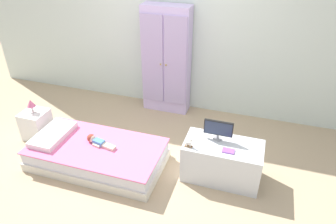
{
  "coord_description": "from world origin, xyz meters",
  "views": [
    {
      "loc": [
        1.25,
        -2.57,
        2.47
      ],
      "look_at": [
        0.29,
        0.4,
        0.57
      ],
      "focal_mm": 32.99,
      "sensor_mm": 36.0,
      "label": 1
    }
  ],
  "objects_px": {
    "wardrobe": "(166,61)",
    "book_purple": "(228,151)",
    "doll": "(96,141)",
    "nightstand": "(36,125)",
    "bed": "(97,155)",
    "tv_stand": "(222,161)",
    "table_lamp": "(31,104)",
    "tv_monitor": "(218,129)",
    "rocking_horse_toy": "(189,143)"
  },
  "relations": [
    {
      "from": "tv_monitor",
      "to": "book_purple",
      "type": "distance_m",
      "value": 0.26
    },
    {
      "from": "tv_stand",
      "to": "table_lamp",
      "type": "bearing_deg",
      "value": 179.57
    },
    {
      "from": "bed",
      "to": "wardrobe",
      "type": "relative_size",
      "value": 0.99
    },
    {
      "from": "doll",
      "to": "tv_monitor",
      "type": "height_order",
      "value": "tv_monitor"
    },
    {
      "from": "book_purple",
      "to": "nightstand",
      "type": "bearing_deg",
      "value": 177.34
    },
    {
      "from": "bed",
      "to": "tv_stand",
      "type": "relative_size",
      "value": 1.85
    },
    {
      "from": "nightstand",
      "to": "bed",
      "type": "bearing_deg",
      "value": -13.13
    },
    {
      "from": "tv_stand",
      "to": "rocking_horse_toy",
      "type": "xyz_separation_m",
      "value": [
        -0.34,
        -0.15,
        0.27
      ]
    },
    {
      "from": "table_lamp",
      "to": "book_purple",
      "type": "height_order",
      "value": "table_lamp"
    },
    {
      "from": "tv_stand",
      "to": "book_purple",
      "type": "distance_m",
      "value": 0.26
    },
    {
      "from": "table_lamp",
      "to": "rocking_horse_toy",
      "type": "distance_m",
      "value": 2.14
    },
    {
      "from": "tv_stand",
      "to": "tv_monitor",
      "type": "height_order",
      "value": "tv_monitor"
    },
    {
      "from": "nightstand",
      "to": "table_lamp",
      "type": "xyz_separation_m",
      "value": [
        0.0,
        0.0,
        0.32
      ]
    },
    {
      "from": "tv_monitor",
      "to": "rocking_horse_toy",
      "type": "height_order",
      "value": "tv_monitor"
    },
    {
      "from": "doll",
      "to": "bed",
      "type": "bearing_deg",
      "value": -64.9
    },
    {
      "from": "wardrobe",
      "to": "book_purple",
      "type": "relative_size",
      "value": 12.31
    },
    {
      "from": "nightstand",
      "to": "tv_monitor",
      "type": "bearing_deg",
      "value": 1.36
    },
    {
      "from": "doll",
      "to": "book_purple",
      "type": "distance_m",
      "value": 1.53
    },
    {
      "from": "wardrobe",
      "to": "tv_stand",
      "type": "distance_m",
      "value": 1.76
    },
    {
      "from": "tv_stand",
      "to": "book_purple",
      "type": "bearing_deg",
      "value": -57.56
    },
    {
      "from": "nightstand",
      "to": "tv_stand",
      "type": "bearing_deg",
      "value": -0.43
    },
    {
      "from": "tv_stand",
      "to": "nightstand",
      "type": "bearing_deg",
      "value": 179.57
    },
    {
      "from": "tv_stand",
      "to": "book_purple",
      "type": "xyz_separation_m",
      "value": [
        0.06,
        -0.1,
        0.23
      ]
    },
    {
      "from": "tv_monitor",
      "to": "table_lamp",
      "type": "bearing_deg",
      "value": -178.64
    },
    {
      "from": "wardrobe",
      "to": "book_purple",
      "type": "bearing_deg",
      "value": -50.71
    },
    {
      "from": "nightstand",
      "to": "tv_stand",
      "type": "relative_size",
      "value": 0.45
    },
    {
      "from": "nightstand",
      "to": "table_lamp",
      "type": "bearing_deg",
      "value": 0.0
    },
    {
      "from": "bed",
      "to": "table_lamp",
      "type": "bearing_deg",
      "value": 166.87
    },
    {
      "from": "doll",
      "to": "nightstand",
      "type": "bearing_deg",
      "value": 168.94
    },
    {
      "from": "bed",
      "to": "wardrobe",
      "type": "distance_m",
      "value": 1.68
    },
    {
      "from": "doll",
      "to": "nightstand",
      "type": "xyz_separation_m",
      "value": [
        -1.02,
        0.2,
        -0.11
      ]
    },
    {
      "from": "bed",
      "to": "wardrobe",
      "type": "height_order",
      "value": "wardrobe"
    },
    {
      "from": "nightstand",
      "to": "doll",
      "type": "bearing_deg",
      "value": -11.06
    },
    {
      "from": "bed",
      "to": "table_lamp",
      "type": "relative_size",
      "value": 8.44
    },
    {
      "from": "nightstand",
      "to": "rocking_horse_toy",
      "type": "xyz_separation_m",
      "value": [
        2.13,
        -0.17,
        0.31
      ]
    },
    {
      "from": "doll",
      "to": "tv_monitor",
      "type": "bearing_deg",
      "value": 10.53
    },
    {
      "from": "bed",
      "to": "tv_monitor",
      "type": "height_order",
      "value": "tv_monitor"
    },
    {
      "from": "tv_monitor",
      "to": "bed",
      "type": "bearing_deg",
      "value": -167.56
    },
    {
      "from": "wardrobe",
      "to": "book_purple",
      "type": "distance_m",
      "value": 1.81
    },
    {
      "from": "doll",
      "to": "table_lamp",
      "type": "relative_size",
      "value": 2.11
    },
    {
      "from": "bed",
      "to": "nightstand",
      "type": "relative_size",
      "value": 4.07
    },
    {
      "from": "table_lamp",
      "to": "book_purple",
      "type": "bearing_deg",
      "value": -2.66
    },
    {
      "from": "tv_stand",
      "to": "tv_monitor",
      "type": "relative_size",
      "value": 2.68
    },
    {
      "from": "wardrobe",
      "to": "tv_stand",
      "type": "relative_size",
      "value": 1.86
    },
    {
      "from": "rocking_horse_toy",
      "to": "book_purple",
      "type": "height_order",
      "value": "rocking_horse_toy"
    },
    {
      "from": "nightstand",
      "to": "table_lamp",
      "type": "relative_size",
      "value": 2.08
    },
    {
      "from": "bed",
      "to": "book_purple",
      "type": "xyz_separation_m",
      "value": [
        1.5,
        0.12,
        0.33
      ]
    },
    {
      "from": "bed",
      "to": "doll",
      "type": "bearing_deg",
      "value": 115.1
    },
    {
      "from": "bed",
      "to": "rocking_horse_toy",
      "type": "xyz_separation_m",
      "value": [
        1.09,
        0.07,
        0.37
      ]
    },
    {
      "from": "table_lamp",
      "to": "tv_monitor",
      "type": "xyz_separation_m",
      "value": [
        2.39,
        0.06,
        0.08
      ]
    }
  ]
}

